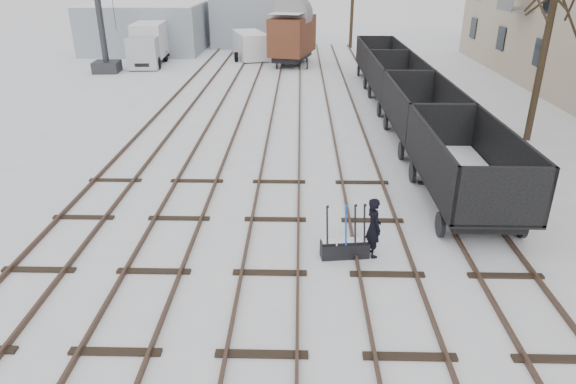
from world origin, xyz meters
name	(u,v)px	position (x,y,z in m)	size (l,w,h in m)	color
ground	(270,274)	(0.00, 0.00, 0.00)	(120.00, 120.00, 0.00)	white
tracks	(285,121)	(0.00, 13.67, 0.07)	(13.90, 52.00, 0.16)	black
shed_left	(146,28)	(-13.00, 36.00, 2.05)	(10.00, 8.00, 4.10)	gray
shed_right	(251,21)	(-4.00, 40.00, 2.25)	(7.00, 6.00, 4.50)	gray
ground_frame	(345,247)	(1.98, 0.90, 0.28)	(1.34, 0.57, 1.49)	black
worker	(374,227)	(2.73, 1.00, 0.85)	(0.62, 0.41, 1.70)	black
freight_wagon_a	(464,178)	(6.00, 4.16, 0.99)	(2.55, 6.37, 2.60)	black
freight_wagon_b	(421,122)	(6.00, 10.56, 0.99)	(2.55, 6.37, 2.60)	black
freight_wagon_c	(396,89)	(6.00, 16.96, 0.99)	(2.55, 6.37, 2.60)	black
freight_wagon_d	(380,67)	(6.00, 23.36, 0.99)	(2.55, 6.37, 2.60)	black
box_van_wagon	(292,34)	(0.11, 29.55, 2.31)	(3.96, 5.72, 3.97)	black
lorry	(149,43)	(-11.07, 29.74, 1.58)	(2.58, 6.89, 3.07)	black
panel_van	(250,45)	(-3.43, 32.34, 1.12)	(3.45, 5.26, 2.14)	silver
crane	(104,39)	(-13.34, 26.49, 2.35)	(1.91, 5.24, 8.92)	#2A2B2F
tree_near	(540,72)	(10.99, 11.22, 3.04)	(0.30, 0.30, 6.07)	black
tree_far_left	(288,16)	(-0.47, 40.64, 2.60)	(0.30, 0.30, 5.21)	black
tree_far_right	(352,6)	(5.41, 38.53, 3.74)	(0.30, 0.30, 7.49)	black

